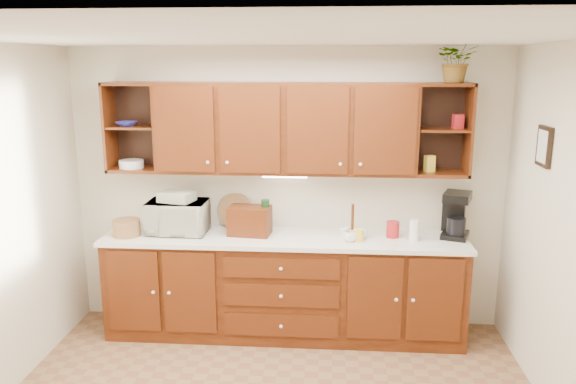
% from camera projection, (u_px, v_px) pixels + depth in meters
% --- Properties ---
extents(ceiling, '(4.00, 4.00, 0.00)m').
position_uv_depth(ceiling, '(263.00, 37.00, 3.25)').
color(ceiling, white).
rests_on(ceiling, back_wall).
extents(back_wall, '(4.00, 0.00, 4.00)m').
position_uv_depth(back_wall, '(287.00, 189.00, 5.24)').
color(back_wall, beige).
rests_on(back_wall, floor).
extents(base_cabinets, '(3.20, 0.60, 0.90)m').
position_uv_depth(base_cabinets, '(284.00, 287.00, 5.14)').
color(base_cabinets, '#371506').
rests_on(base_cabinets, floor).
extents(countertop, '(3.24, 0.64, 0.04)m').
position_uv_depth(countertop, '(284.00, 238.00, 5.02)').
color(countertop, white).
rests_on(countertop, base_cabinets).
extents(upper_cabinets, '(3.20, 0.33, 0.80)m').
position_uv_depth(upper_cabinets, '(286.00, 128.00, 4.95)').
color(upper_cabinets, '#371506').
rests_on(upper_cabinets, back_wall).
extents(undercabinet_light, '(0.40, 0.05, 0.02)m').
position_uv_depth(undercabinet_light, '(285.00, 176.00, 4.99)').
color(undercabinet_light, white).
rests_on(undercabinet_light, upper_cabinets).
extents(framed_picture, '(0.03, 0.24, 0.30)m').
position_uv_depth(framed_picture, '(544.00, 146.00, 4.15)').
color(framed_picture, black).
rests_on(framed_picture, right_wall).
extents(wicker_basket, '(0.26, 0.26, 0.15)m').
position_uv_depth(wicker_basket, '(127.00, 228.00, 5.02)').
color(wicker_basket, olive).
rests_on(wicker_basket, countertop).
extents(microwave, '(0.54, 0.37, 0.29)m').
position_uv_depth(microwave, '(178.00, 217.00, 5.09)').
color(microwave, silver).
rests_on(microwave, countertop).
extents(towel_stack, '(0.34, 0.28, 0.09)m').
position_uv_depth(towel_stack, '(177.00, 197.00, 5.05)').
color(towel_stack, '#EACE6E').
rests_on(towel_stack, microwave).
extents(wine_bottle, '(0.08, 0.08, 0.32)m').
position_uv_depth(wine_bottle, '(266.00, 217.00, 5.04)').
color(wine_bottle, black).
rests_on(wine_bottle, countertop).
extents(woven_tray, '(0.33, 0.12, 0.32)m').
position_uv_depth(woven_tray, '(235.00, 226.00, 5.29)').
color(woven_tray, olive).
rests_on(woven_tray, countertop).
extents(bread_box, '(0.39, 0.27, 0.26)m').
position_uv_depth(bread_box, '(250.00, 221.00, 5.04)').
color(bread_box, '#371506').
rests_on(bread_box, countertop).
extents(mug_tree, '(0.29, 0.28, 0.31)m').
position_uv_depth(mug_tree, '(352.00, 233.00, 4.94)').
color(mug_tree, '#371506').
rests_on(mug_tree, countertop).
extents(canister_red, '(0.12, 0.12, 0.14)m').
position_uv_depth(canister_red, '(393.00, 229.00, 4.98)').
color(canister_red, '#AF191D').
rests_on(canister_red, countertop).
extents(canister_white, '(0.10, 0.10, 0.19)m').
position_uv_depth(canister_white, '(414.00, 230.00, 4.87)').
color(canister_white, white).
rests_on(canister_white, countertop).
extents(canister_yellow, '(0.09, 0.09, 0.11)m').
position_uv_depth(canister_yellow, '(358.00, 235.00, 4.87)').
color(canister_yellow, yellow).
rests_on(canister_yellow, countertop).
extents(coffee_maker, '(0.30, 0.34, 0.41)m').
position_uv_depth(coffee_maker, '(456.00, 215.00, 4.97)').
color(coffee_maker, black).
rests_on(coffee_maker, countertop).
extents(bowl_stack, '(0.22, 0.22, 0.04)m').
position_uv_depth(bowl_stack, '(127.00, 124.00, 5.02)').
color(bowl_stack, '#282C94').
rests_on(bowl_stack, upper_cabinets).
extents(plate_stack, '(0.25, 0.25, 0.07)m').
position_uv_depth(plate_stack, '(131.00, 164.00, 5.11)').
color(plate_stack, white).
rests_on(plate_stack, upper_cabinets).
extents(pantry_box_yellow, '(0.10, 0.09, 0.14)m').
position_uv_depth(pantry_box_yellow, '(429.00, 164.00, 4.91)').
color(pantry_box_yellow, yellow).
rests_on(pantry_box_yellow, upper_cabinets).
extents(pantry_box_red, '(0.10, 0.09, 0.13)m').
position_uv_depth(pantry_box_red, '(458.00, 121.00, 4.81)').
color(pantry_box_red, '#AF191D').
rests_on(pantry_box_red, upper_cabinets).
extents(potted_plant, '(0.34, 0.30, 0.37)m').
position_uv_depth(potted_plant, '(457.00, 60.00, 4.66)').
color(potted_plant, '#999999').
rests_on(potted_plant, upper_cabinets).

